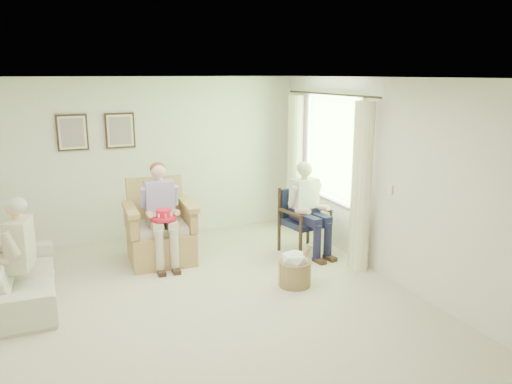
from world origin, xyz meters
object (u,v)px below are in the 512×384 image
Objects in this scene: person_dark at (308,202)px; hatbox at (295,268)px; wicker_armchair at (160,235)px; wood_armchair at (302,217)px; sofa at (20,277)px; person_wicker at (161,206)px; person_sofa at (16,246)px; red_hat at (164,216)px.

person_dark is 1.32m from hatbox.
wicker_armchair reaches higher than wood_armchair.
sofa is (-3.90, -0.21, -0.24)m from wood_armchair.
wicker_armchair is 2.13m from wood_armchair.
person_wicker is at bearing 158.00° from person_dark.
wicker_armchair reaches higher than hatbox.
wood_armchair is at bearing 58.29° from hatbox.
sofa is at bearing -162.78° from person_wicker.
person_wicker reaches higher than person_sofa.
wicker_armchair is at bearing 131.57° from hatbox.
wicker_armchair is at bearing 92.34° from person_wicker.
person_wicker reaches higher than sofa.
red_hat is (1.81, 0.28, 0.48)m from sofa.
sofa is at bearing 170.50° from person_dark.
wood_armchair is at bearing -86.92° from sofa.
red_hat is (-2.09, 0.23, -0.03)m from person_dark.
person_dark is (2.08, -0.59, 0.42)m from wicker_armchair.
sofa is 1.58× the size of person_sofa.
person_sofa is at bearing 172.12° from person_dark.
red_hat is at bearing -90.70° from person_wicker.
wicker_armchair is 3.40× the size of red_hat.
person_dark is at bearing 54.31° from hatbox.
person_wicker reaches higher than wicker_armchair.
sofa is (-1.82, -0.64, -0.09)m from wicker_armchair.
person_dark is at bearing -89.24° from sofa.
hatbox is (3.20, -0.92, -0.05)m from sofa.
person_sofa is 1.85m from red_hat.
wood_armchair is 0.31m from person_dark.
hatbox is at bearing -40.83° from red_hat.
person_wicker is 2.32× the size of hatbox.
person_wicker reaches higher than wood_armchair.
wood_armchair is 3.92m from person_sofa.
person_sofa is (-1.82, -0.75, 0.33)m from wicker_armchair.
person_sofa is at bearing 180.00° from sofa.
hatbox is at bearing -135.96° from person_dark.
person_sofa reaches higher than wood_armchair.
wood_armchair is 0.67× the size of person_wicker.
red_hat is at bearing -81.08° from sofa.
person_sofa is at bearing -155.32° from wicker_armchair.
sofa is at bearing -171.08° from red_hat.
person_wicker is at bearing 134.56° from hatbox.
hatbox is (1.38, -1.56, -0.14)m from wicker_armchair.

